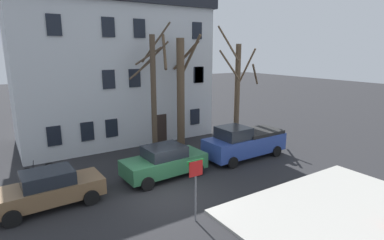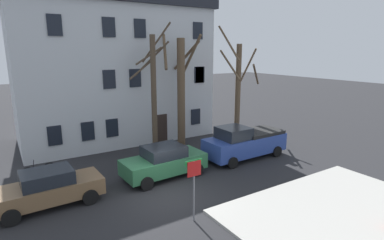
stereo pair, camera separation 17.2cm
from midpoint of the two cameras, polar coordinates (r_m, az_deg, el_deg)
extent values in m
plane|color=#262628|center=(14.70, -4.20, -13.93)|extent=(120.00, 120.00, 0.00)
cube|color=#A8A59E|center=(14.22, 29.13, -16.36)|extent=(9.37, 8.02, 0.12)
cube|color=silver|center=(23.95, -13.98, 8.12)|extent=(13.56, 6.47, 9.60)
cube|color=#2D231E|center=(22.33, -5.73, -1.66)|extent=(1.10, 0.12, 2.10)
cube|color=black|center=(20.19, -23.92, -2.67)|extent=(0.80, 0.08, 1.20)
cube|color=black|center=(20.54, -18.54, -1.98)|extent=(0.80, 0.08, 1.20)
cube|color=black|center=(20.94, -14.38, -1.43)|extent=(0.80, 0.08, 1.20)
cube|color=black|center=(23.71, 0.89, 0.62)|extent=(0.80, 0.08, 1.20)
cube|color=black|center=(20.41, -14.88, 7.31)|extent=(0.80, 0.08, 1.20)
cube|color=black|center=(21.00, -10.26, 7.68)|extent=(0.80, 0.08, 1.20)
cube|color=black|center=(23.40, 1.53, 8.38)|extent=(0.80, 0.08, 1.20)
cube|color=black|center=(23.44, 1.66, 8.39)|extent=(0.80, 0.08, 1.20)
cube|color=black|center=(19.70, -23.93, 15.82)|extent=(0.80, 0.08, 1.20)
cube|color=black|center=(20.43, -14.95, 16.31)|extent=(0.80, 0.08, 1.20)
cube|color=black|center=(21.15, -9.40, 16.43)|extent=(0.80, 0.08, 1.20)
cube|color=black|center=(23.30, 1.31, 16.24)|extent=(0.80, 0.08, 1.20)
cylinder|color=#4C3D2D|center=(19.40, -6.83, 4.32)|extent=(0.34, 0.34, 7.54)
cylinder|color=#4C3D2D|center=(20.01, -7.78, 11.71)|extent=(1.77, 0.36, 1.15)
cylinder|color=#4C3D2D|center=(19.94, -9.11, 9.30)|extent=(1.98, 0.87, 1.21)
cylinder|color=#4C3D2D|center=(20.32, -7.26, 11.23)|extent=(2.21, 0.95, 2.25)
cylinder|color=#4C3D2D|center=(20.10, -6.41, 14.11)|extent=(1.57, 1.35, 2.52)
cylinder|color=brown|center=(21.18, -1.80, 4.93)|extent=(0.54, 0.54, 7.41)
cylinder|color=brown|center=(20.88, -4.82, 12.59)|extent=(1.09, 2.14, 2.36)
cylinder|color=brown|center=(21.82, -0.77, 11.91)|extent=(1.28, 1.76, 2.05)
cylinder|color=brown|center=(21.55, 0.23, 12.19)|extent=(0.38, 2.05, 2.58)
cylinder|color=brown|center=(22.86, 8.71, 4.93)|extent=(0.39, 0.39, 7.06)
cylinder|color=brown|center=(22.51, 11.99, 8.24)|extent=(2.12, 1.68, 1.62)
cylinder|color=brown|center=(21.96, 7.32, 10.08)|extent=(0.46, 1.96, 2.08)
cylinder|color=brown|center=(21.92, 7.11, 13.96)|extent=(0.34, 2.17, 2.46)
cylinder|color=brown|center=(23.26, 10.39, 9.55)|extent=(0.20, 1.79, 2.80)
cube|color=brown|center=(14.87, -24.79, -11.90)|extent=(4.50, 1.88, 0.73)
cube|color=#1E232B|center=(14.62, -25.03, -9.56)|extent=(2.10, 1.59, 0.58)
cylinder|color=black|center=(14.13, -30.26, -15.40)|extent=(0.69, 0.24, 0.68)
cylinder|color=black|center=(15.69, -30.78, -12.65)|extent=(0.69, 0.24, 0.68)
cylinder|color=black|center=(14.52, -18.02, -13.44)|extent=(0.69, 0.24, 0.68)
cylinder|color=black|center=(16.04, -19.82, -10.99)|extent=(0.69, 0.24, 0.68)
cube|color=#2D6B42|center=(16.51, -4.90, -8.10)|extent=(4.52, 2.08, 0.81)
cube|color=#1E232B|center=(16.28, -4.95, -5.81)|extent=(2.12, 1.74, 0.58)
cylinder|color=black|center=(15.24, -8.07, -11.60)|extent=(0.69, 0.25, 0.68)
cylinder|color=black|center=(16.80, -11.01, -9.34)|extent=(0.69, 0.25, 0.68)
cylinder|color=black|center=(16.70, 1.30, -9.24)|extent=(0.69, 0.25, 0.68)
cylinder|color=black|center=(18.13, -2.22, -7.42)|extent=(0.69, 0.25, 0.68)
cube|color=#2D4799|center=(19.55, 10.06, -4.48)|extent=(5.43, 2.04, 1.08)
cube|color=#1E232B|center=(18.67, 7.99, -2.39)|extent=(1.75, 1.75, 0.70)
cube|color=black|center=(20.18, 12.61, -2.16)|extent=(2.83, 1.93, 0.20)
cylinder|color=black|center=(17.86, 7.81, -7.86)|extent=(0.68, 0.23, 0.68)
cylinder|color=black|center=(19.29, 3.98, -6.18)|extent=(0.68, 0.23, 0.68)
cylinder|color=black|center=(20.34, 15.71, -5.63)|extent=(0.68, 0.23, 0.68)
cylinder|color=black|center=(21.60, 11.81, -4.33)|extent=(0.68, 0.23, 0.68)
cylinder|color=slate|center=(12.23, 0.76, -13.15)|extent=(0.07, 0.07, 2.51)
cube|color=red|center=(11.83, 0.83, -9.03)|extent=(0.60, 0.03, 0.60)
cube|color=#1E8C38|center=(11.77, 0.73, -7.84)|extent=(0.76, 0.02, 0.18)
torus|color=black|center=(18.44, -24.77, -8.25)|extent=(0.71, 0.14, 0.71)
torus|color=black|center=(18.24, -27.95, -8.80)|extent=(0.71, 0.14, 0.71)
cylinder|color=black|center=(18.26, -26.42, -7.88)|extent=(0.99, 0.17, 0.19)
cylinder|color=black|center=(18.15, -27.11, -7.30)|extent=(0.09, 0.05, 0.45)
camera|label=1|loc=(0.09, -89.73, 0.06)|focal=28.73mm
camera|label=2|loc=(0.09, 90.27, -0.06)|focal=28.73mm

